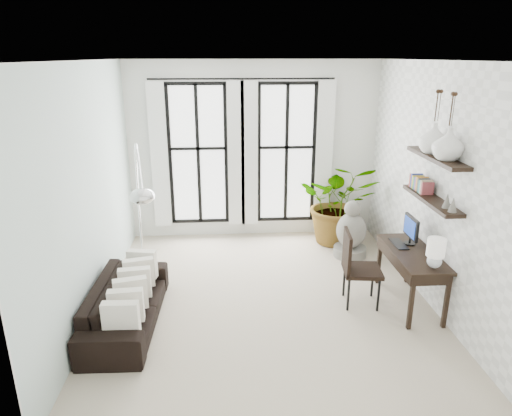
{
  "coord_description": "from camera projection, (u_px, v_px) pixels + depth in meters",
  "views": [
    {
      "loc": [
        -0.51,
        -5.66,
        3.25
      ],
      "look_at": [
        -0.1,
        0.3,
        1.25
      ],
      "focal_mm": 32.0,
      "sensor_mm": 36.0,
      "label": 1
    }
  ],
  "objects": [
    {
      "name": "wall_right",
      "position": [
        434.0,
        186.0,
        6.06
      ],
      "size": [
        0.0,
        5.0,
        5.0
      ],
      "primitive_type": "plane",
      "rotation": [
        1.57,
        0.0,
        -1.57
      ],
      "color": "white",
      "rests_on": "floor"
    },
    {
      "name": "desk",
      "position": [
        414.0,
        257.0,
        6.02
      ],
      "size": [
        0.56,
        1.32,
        1.17
      ],
      "color": "black",
      "rests_on": "floor"
    },
    {
      "name": "plant",
      "position": [
        339.0,
        203.0,
        8.16
      ],
      "size": [
        1.57,
        1.43,
        1.51
      ],
      "primitive_type": "imported",
      "rotation": [
        0.0,
        0.0,
        -0.21
      ],
      "color": "#2D7228",
      "rests_on": "floor"
    },
    {
      "name": "windows",
      "position": [
        243.0,
        155.0,
        8.22
      ],
      "size": [
        3.26,
        0.13,
        2.65
      ],
      "color": "white",
      "rests_on": "wall_back"
    },
    {
      "name": "throw_pillows",
      "position": [
        133.0,
        288.0,
        5.68
      ],
      "size": [
        0.4,
        1.52,
        0.4
      ],
      "color": "white",
      "rests_on": "sofa"
    },
    {
      "name": "buddha",
      "position": [
        351.0,
        233.0,
        7.67
      ],
      "size": [
        0.55,
        0.55,
        0.99
      ],
      "color": "gray",
      "rests_on": "floor"
    },
    {
      "name": "arc_lamp",
      "position": [
        138.0,
        176.0,
        6.17
      ],
      "size": [
        0.71,
        2.06,
        2.18
      ],
      "color": "silver",
      "rests_on": "floor"
    },
    {
      "name": "wall_shelves",
      "position": [
        432.0,
        182.0,
        5.8
      ],
      "size": [
        0.25,
        1.3,
        0.6
      ],
      "color": "black",
      "rests_on": "wall_right"
    },
    {
      "name": "vase_a",
      "position": [
        448.0,
        144.0,
        5.35
      ],
      "size": [
        0.37,
        0.37,
        0.38
      ],
      "primitive_type": "imported",
      "color": "white",
      "rests_on": "shelf_upper"
    },
    {
      "name": "floor",
      "position": [
        265.0,
        299.0,
        6.43
      ],
      "size": [
        5.0,
        5.0,
        0.0
      ],
      "primitive_type": "plane",
      "color": "#BFAF98",
      "rests_on": "ground"
    },
    {
      "name": "desk_chair",
      "position": [
        356.0,
        264.0,
        6.13
      ],
      "size": [
        0.55,
        0.55,
        1.05
      ],
      "rotation": [
        0.0,
        0.0,
        -0.11
      ],
      "color": "black",
      "rests_on": "floor"
    },
    {
      "name": "wall_left",
      "position": [
        89.0,
        193.0,
        5.77
      ],
      "size": [
        0.0,
        5.0,
        5.0
      ],
      "primitive_type": "plane",
      "rotation": [
        1.57,
        0.0,
        1.57
      ],
      "color": "silver",
      "rests_on": "floor"
    },
    {
      "name": "wall_back",
      "position": [
        253.0,
        151.0,
        8.28
      ],
      "size": [
        4.5,
        0.0,
        4.5
      ],
      "primitive_type": "plane",
      "rotation": [
        1.57,
        0.0,
        0.0
      ],
      "color": "white",
      "rests_on": "floor"
    },
    {
      "name": "vase_b",
      "position": [
        434.0,
        138.0,
        5.73
      ],
      "size": [
        0.37,
        0.37,
        0.38
      ],
      "primitive_type": "imported",
      "color": "white",
      "rests_on": "shelf_upper"
    },
    {
      "name": "ceiling",
      "position": [
        266.0,
        60.0,
        5.41
      ],
      "size": [
        5.0,
        5.0,
        0.0
      ],
      "primitive_type": "plane",
      "color": "white",
      "rests_on": "wall_back"
    },
    {
      "name": "sofa",
      "position": [
        126.0,
        303.0,
        5.74
      ],
      "size": [
        0.82,
        1.99,
        0.57
      ],
      "primitive_type": "imported",
      "rotation": [
        0.0,
        0.0,
        1.54
      ],
      "color": "black",
      "rests_on": "floor"
    }
  ]
}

